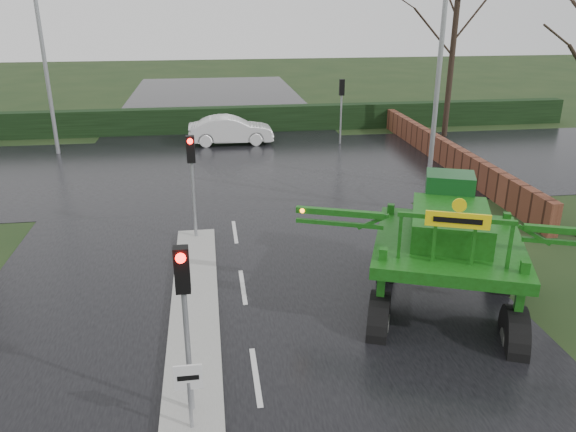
{
  "coord_description": "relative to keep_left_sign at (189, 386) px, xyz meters",
  "views": [
    {
      "loc": [
        -0.74,
        -9.82,
        7.4
      ],
      "look_at": [
        1.28,
        4.14,
        2.0
      ],
      "focal_mm": 35.0,
      "sensor_mm": 36.0,
      "label": 1
    }
  ],
  "objects": [
    {
      "name": "road_main",
      "position": [
        1.3,
        11.5,
        -1.05
      ],
      "size": [
        14.0,
        80.0,
        0.02
      ],
      "primitive_type": "cube",
      "color": "black",
      "rests_on": "ground"
    },
    {
      "name": "street_light_left_far",
      "position": [
        -6.89,
        21.5,
        4.93
      ],
      "size": [
        3.85,
        0.3,
        10.0
      ],
      "color": "gray",
      "rests_on": "ground"
    },
    {
      "name": "crop_sprayer",
      "position": [
        4.52,
        3.26,
        0.99
      ],
      "size": [
        7.28,
        5.79,
        4.33
      ],
      "rotation": [
        0.0,
        0.0,
        -0.37
      ],
      "color": "black",
      "rests_on": "ground"
    },
    {
      "name": "white_sedan",
      "position": [
        1.81,
        22.36,
        -1.06
      ],
      "size": [
        4.62,
        1.62,
        1.52
      ],
      "primitive_type": "imported",
      "rotation": [
        0.0,
        0.0,
        1.57
      ],
      "color": "white",
      "rests_on": "ground"
    },
    {
      "name": "ground",
      "position": [
        1.3,
        1.5,
        -1.06
      ],
      "size": [
        140.0,
        140.0,
        0.0
      ],
      "primitive_type": "plane",
      "color": "black",
      "rests_on": "ground"
    },
    {
      "name": "street_light_right",
      "position": [
        9.49,
        13.5,
        4.93
      ],
      "size": [
        3.85,
        0.3,
        10.0
      ],
      "color": "gray",
      "rests_on": "ground"
    },
    {
      "name": "median_island",
      "position": [
        0.0,
        4.5,
        -0.97
      ],
      "size": [
        1.2,
        10.0,
        0.16
      ],
      "primitive_type": "cube",
      "color": "gray",
      "rests_on": "ground"
    },
    {
      "name": "hedge_row",
      "position": [
        1.3,
        25.5,
        -0.31
      ],
      "size": [
        44.0,
        0.9,
        1.5
      ],
      "primitive_type": "cube",
      "color": "black",
      "rests_on": "ground"
    },
    {
      "name": "traffic_signal_near",
      "position": [
        0.0,
        0.49,
        1.53
      ],
      "size": [
        0.26,
        0.33,
        3.52
      ],
      "color": "gray",
      "rests_on": "ground"
    },
    {
      "name": "keep_left_sign",
      "position": [
        0.0,
        0.0,
        0.0
      ],
      "size": [
        0.5,
        0.07,
        1.35
      ],
      "color": "gray",
      "rests_on": "ground"
    },
    {
      "name": "traffic_signal_mid",
      "position": [
        0.0,
        8.99,
        1.53
      ],
      "size": [
        0.26,
        0.33,
        3.52
      ],
      "color": "gray",
      "rests_on": "ground"
    },
    {
      "name": "brick_wall",
      "position": [
        11.8,
        17.5,
        -0.46
      ],
      "size": [
        0.4,
        20.0,
        1.2
      ],
      "primitive_type": "cube",
      "color": "#592D1E",
      "rests_on": "ground"
    },
    {
      "name": "tree_right_far",
      "position": [
        14.3,
        22.5,
        5.44
      ],
      "size": [
        7.0,
        7.0,
        12.05
      ],
      "color": "black",
      "rests_on": "ground"
    },
    {
      "name": "traffic_signal_far",
      "position": [
        7.8,
        21.51,
        1.53
      ],
      "size": [
        0.26,
        0.33,
        3.52
      ],
      "rotation": [
        0.0,
        0.0,
        3.14
      ],
      "color": "gray",
      "rests_on": "ground"
    },
    {
      "name": "road_cross",
      "position": [
        1.3,
        17.5,
        -1.05
      ],
      "size": [
        80.0,
        12.0,
        0.02
      ],
      "primitive_type": "cube",
      "color": "black",
      "rests_on": "ground"
    }
  ]
}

